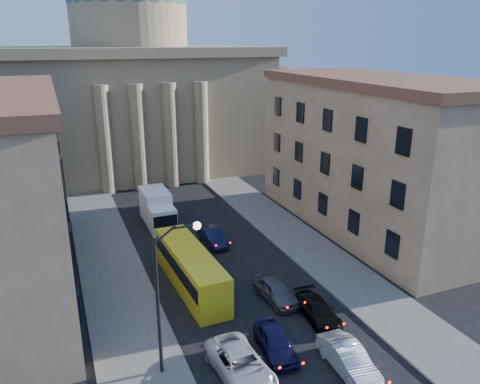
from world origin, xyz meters
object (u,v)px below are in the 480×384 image
object	(u,v)px
car_right_near	(348,359)
city_bus	(191,268)
box_truck	(158,210)
car_left_near	(275,342)
street_lamp	(167,288)

from	to	relation	value
car_right_near	city_bus	xyz separation A→B (m)	(-5.55, 12.43, 0.83)
car_right_near	box_truck	world-z (taller)	box_truck
city_bus	box_truck	distance (m)	13.31
car_left_near	city_bus	xyz separation A→B (m)	(-2.42, 9.45, 0.86)
street_lamp	car_left_near	bearing A→B (deg)	-7.01
car_right_near	box_truck	bearing A→B (deg)	102.95
car_left_near	car_right_near	distance (m)	4.32
street_lamp	box_truck	xyz separation A→B (m)	(4.20, 21.99, -3.66)
car_right_near	city_bus	size ratio (longest dim) A/B	0.44
street_lamp	city_bus	size ratio (longest dim) A/B	0.83
box_truck	car_right_near	bearing A→B (deg)	-79.45
car_right_near	box_truck	xyz separation A→B (m)	(-5.10, 25.73, 0.86)
street_lamp	box_truck	distance (m)	22.68
car_right_near	city_bus	world-z (taller)	city_bus
city_bus	box_truck	world-z (taller)	box_truck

